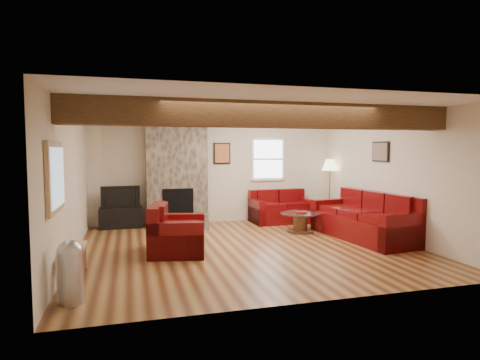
% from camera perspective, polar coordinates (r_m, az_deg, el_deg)
% --- Properties ---
extents(room, '(8.00, 8.00, 8.00)m').
position_cam_1_polar(room, '(7.27, 1.07, 0.06)').
color(room, '#592F17').
rests_on(room, ground).
extents(floor, '(6.00, 6.00, 0.00)m').
position_cam_1_polar(floor, '(7.47, 1.06, -9.55)').
color(floor, '#592F17').
rests_on(floor, ground).
extents(oak_beam, '(6.00, 0.36, 0.38)m').
position_cam_1_polar(oak_beam, '(6.08, 4.49, 9.21)').
color(oak_beam, '#341C0F').
rests_on(oak_beam, room).
extents(chimney_breast, '(1.40, 0.67, 2.50)m').
position_cam_1_polar(chimney_breast, '(9.52, -9.02, 0.84)').
color(chimney_breast, '#3D372F').
rests_on(chimney_breast, floor).
extents(back_window, '(0.90, 0.08, 1.10)m').
position_cam_1_polar(back_window, '(10.25, 4.00, 2.98)').
color(back_window, white).
rests_on(back_window, room).
extents(hatch_window, '(0.08, 1.00, 0.90)m').
position_cam_1_polar(hatch_window, '(5.53, -24.76, 0.39)').
color(hatch_window, tan).
rests_on(hatch_window, room).
extents(ceiling_dome, '(0.40, 0.40, 0.18)m').
position_cam_1_polar(ceiling_dome, '(8.41, 5.27, 8.74)').
color(ceiling_dome, white).
rests_on(ceiling_dome, room).
extents(artwork_back, '(0.42, 0.06, 0.52)m').
position_cam_1_polar(artwork_back, '(9.91, -2.56, 3.81)').
color(artwork_back, black).
rests_on(artwork_back, room).
extents(artwork_right, '(0.06, 0.55, 0.42)m').
position_cam_1_polar(artwork_right, '(8.82, 19.30, 3.82)').
color(artwork_right, black).
rests_on(artwork_right, room).
extents(sofa_three, '(1.25, 2.49, 0.93)m').
position_cam_1_polar(sofa_three, '(8.49, 17.21, -4.86)').
color(sofa_three, '#460905').
rests_on(sofa_three, floor).
extents(loveseat, '(1.51, 0.90, 0.79)m').
position_cam_1_polar(loveseat, '(9.96, 5.95, -3.75)').
color(loveseat, '#460905').
rests_on(loveseat, floor).
extents(armchair_red, '(1.10, 1.21, 0.85)m').
position_cam_1_polar(armchair_red, '(7.06, -8.86, -6.88)').
color(armchair_red, '#460905').
rests_on(armchair_red, floor).
extents(coffee_table, '(0.86, 0.86, 0.45)m').
position_cam_1_polar(coffee_table, '(8.87, 8.57, -5.98)').
color(coffee_table, '#462B16').
rests_on(coffee_table, floor).
extents(tv_cabinet, '(0.96, 0.38, 0.48)m').
position_cam_1_polar(tv_cabinet, '(9.61, -16.56, -5.14)').
color(tv_cabinet, black).
rests_on(tv_cabinet, floor).
extents(television, '(0.85, 0.11, 0.49)m').
position_cam_1_polar(television, '(9.54, -16.62, -2.25)').
color(television, black).
rests_on(television, tv_cabinet).
extents(floor_lamp, '(0.40, 0.40, 1.55)m').
position_cam_1_polar(floor_lamp, '(10.33, 12.66, 1.65)').
color(floor_lamp, '#AC9447').
rests_on(floor_lamp, floor).
extents(pine_bench, '(0.26, 1.12, 0.42)m').
position_cam_1_polar(pine_bench, '(6.07, -22.59, -11.12)').
color(pine_bench, tan).
rests_on(pine_bench, floor).
extents(pedal_bin, '(0.38, 0.38, 0.75)m').
position_cam_1_polar(pedal_bin, '(5.16, -22.99, -11.94)').
color(pedal_bin, '#B1B0B6').
rests_on(pedal_bin, floor).
extents(coal_bucket, '(0.37, 0.37, 0.35)m').
position_cam_1_polar(coal_bucket, '(9.17, -5.47, -5.84)').
color(coal_bucket, slate).
rests_on(coal_bucket, floor).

